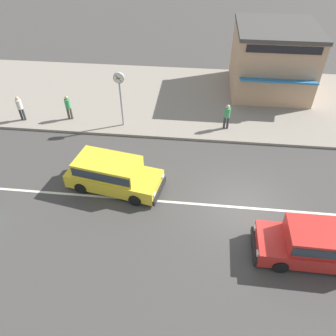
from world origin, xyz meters
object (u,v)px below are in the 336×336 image
at_px(street_clock, 120,87).
at_px(shopfront_mid_block, 272,59).
at_px(pedestrian_mid_kerb, 68,106).
at_px(minivan_red_2, 322,243).
at_px(pedestrian_far_end, 20,107).
at_px(pedestrian_by_shop, 227,115).
at_px(minivan_yellow_0, 112,173).

distance_m(street_clock, shopfront_mid_block, 11.12).
relative_size(pedestrian_mid_kerb, shopfront_mid_block, 0.25).
xyz_separation_m(minivan_red_2, street_clock, (-9.69, 8.52, 1.84)).
bearing_deg(pedestrian_far_end, street_clock, 0.88).
bearing_deg(pedestrian_by_shop, street_clock, -177.42).
bearing_deg(minivan_red_2, street_clock, 138.68).
height_order(minivan_yellow_0, street_clock, street_clock).
distance_m(minivan_yellow_0, shopfront_mid_block, 14.36).
distance_m(pedestrian_far_end, shopfront_mid_block, 16.98).
relative_size(minivan_yellow_0, shopfront_mid_block, 0.77).
distance_m(street_clock, pedestrian_by_shop, 6.49).
xyz_separation_m(pedestrian_mid_kerb, pedestrian_far_end, (-2.92, -0.45, 0.02)).
bearing_deg(minivan_red_2, minivan_yellow_0, 160.60).
bearing_deg(street_clock, minivan_yellow_0, -83.62).
relative_size(street_clock, shopfront_mid_block, 0.54).
distance_m(minivan_yellow_0, street_clock, 5.65).
height_order(pedestrian_mid_kerb, pedestrian_far_end, pedestrian_far_end).
relative_size(minivan_yellow_0, street_clock, 1.42).
bearing_deg(street_clock, pedestrian_mid_kerb, 174.34).
relative_size(minivan_red_2, pedestrian_mid_kerb, 3.02).
bearing_deg(pedestrian_mid_kerb, street_clock, -5.66).
bearing_deg(pedestrian_by_shop, minivan_yellow_0, -135.47).
relative_size(minivan_red_2, shopfront_mid_block, 0.75).
bearing_deg(minivan_red_2, pedestrian_by_shop, 111.14).
relative_size(minivan_yellow_0, pedestrian_by_shop, 3.04).
bearing_deg(pedestrian_far_end, shopfront_mid_block, 20.85).
distance_m(minivan_red_2, pedestrian_mid_kerb, 15.89).
relative_size(pedestrian_mid_kerb, pedestrian_far_end, 0.99).
distance_m(street_clock, pedestrian_far_end, 6.62).
bearing_deg(shopfront_mid_block, street_clock, -147.77).
height_order(street_clock, pedestrian_far_end, street_clock).
bearing_deg(pedestrian_mid_kerb, pedestrian_by_shop, -0.38).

